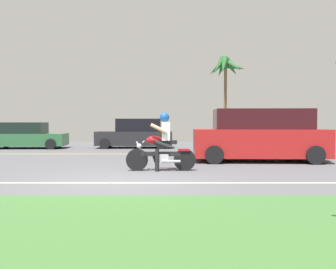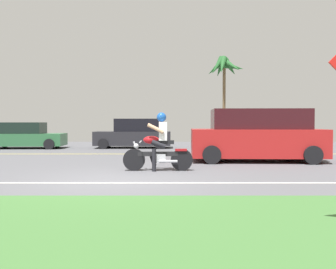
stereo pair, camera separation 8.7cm
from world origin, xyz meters
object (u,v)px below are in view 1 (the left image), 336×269
at_px(parked_car_1, 135,134).
at_px(palm_tree_0, 225,70).
at_px(suv_nearby, 259,136).
at_px(motorcyclist, 160,146).
at_px(parked_car_0, 25,136).

xyz_separation_m(parked_car_1, palm_tree_0, (5.60, 3.73, 4.14)).
bearing_deg(suv_nearby, motorcyclist, -143.50).
xyz_separation_m(suv_nearby, parked_car_0, (-11.18, 6.74, -0.25)).
distance_m(parked_car_0, parked_car_1, 6.02).
bearing_deg(suv_nearby, palm_tree_0, 87.70).
height_order(suv_nearby, palm_tree_0, palm_tree_0).
relative_size(motorcyclist, parked_car_0, 0.49).
bearing_deg(parked_car_0, parked_car_1, 3.35).
bearing_deg(motorcyclist, palm_tree_0, 73.47).
relative_size(motorcyclist, palm_tree_0, 0.36).
bearing_deg(palm_tree_0, parked_car_1, -146.36).
bearing_deg(suv_nearby, parked_car_0, 148.90).
bearing_deg(motorcyclist, suv_nearby, 36.50).
xyz_separation_m(parked_car_0, palm_tree_0, (11.61, 4.08, 4.22)).
xyz_separation_m(suv_nearby, palm_tree_0, (0.44, 10.82, 3.97)).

